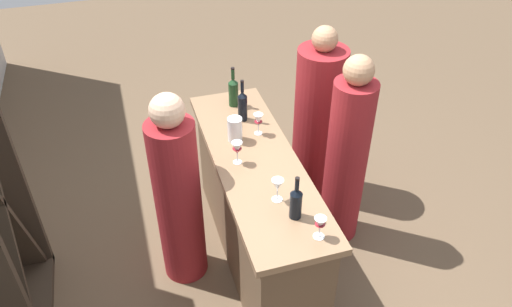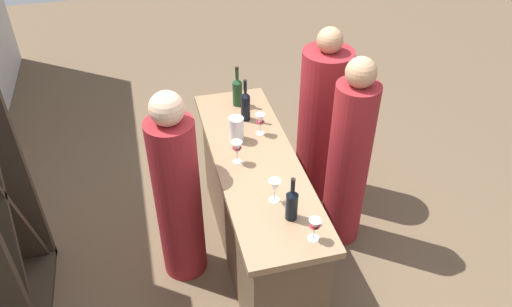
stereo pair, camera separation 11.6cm
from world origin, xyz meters
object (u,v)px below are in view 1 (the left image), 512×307
(wine_bottle_leftmost_near_black, at_px, (296,202))
(wine_bottle_second_left_near_black, at_px, (243,105))
(wine_glass_near_center, at_px, (258,120))
(person_center_guest, at_px, (347,159))
(person_left_guest, at_px, (318,121))
(person_right_guest, at_px, (178,198))
(wine_glass_far_left, at_px, (237,149))
(water_pitcher, at_px, (235,129))
(wine_bottle_center_olive_green, at_px, (233,91))
(wine_glass_near_left, at_px, (320,224))
(wine_glass_near_right, at_px, (278,186))

(wine_bottle_leftmost_near_black, relative_size, wine_bottle_second_left_near_black, 0.89)
(wine_bottle_leftmost_near_black, height_order, wine_glass_near_center, wine_bottle_leftmost_near_black)
(person_center_guest, bearing_deg, wine_bottle_leftmost_near_black, 45.44)
(person_left_guest, bearing_deg, wine_bottle_leftmost_near_black, 76.75)
(wine_glass_near_center, height_order, person_right_guest, person_right_guest)
(person_center_guest, bearing_deg, person_left_guest, -90.24)
(wine_glass_far_left, bearing_deg, water_pitcher, -11.68)
(wine_bottle_second_left_near_black, bearing_deg, wine_bottle_center_olive_green, 3.10)
(water_pitcher, bearing_deg, wine_bottle_second_left_near_black, -27.30)
(wine_bottle_leftmost_near_black, relative_size, wine_glass_far_left, 1.80)
(water_pitcher, bearing_deg, wine_glass_far_left, 168.32)
(wine_glass_far_left, bearing_deg, wine_bottle_leftmost_near_black, -162.18)
(wine_bottle_leftmost_near_black, relative_size, wine_bottle_center_olive_green, 0.91)
(wine_bottle_leftmost_near_black, bearing_deg, person_right_guest, 45.21)
(wine_glass_far_left, distance_m, person_right_guest, 0.53)
(wine_bottle_leftmost_near_black, height_order, water_pitcher, wine_bottle_leftmost_near_black)
(water_pitcher, bearing_deg, person_left_guest, -65.03)
(person_left_guest, bearing_deg, wine_glass_near_left, 82.52)
(water_pitcher, distance_m, person_left_guest, 0.94)
(wine_glass_near_left, distance_m, wine_glass_near_center, 1.06)
(wine_bottle_center_olive_green, bearing_deg, wine_glass_near_right, 178.67)
(person_center_guest, height_order, person_right_guest, person_center_guest)
(wine_glass_near_center, height_order, wine_glass_near_right, wine_glass_near_center)
(person_center_guest, bearing_deg, wine_glass_far_left, 4.14)
(water_pitcher, bearing_deg, wine_bottle_center_olive_green, -13.58)
(wine_glass_near_left, xyz_separation_m, wine_glass_near_right, (0.36, 0.12, 0.01))
(water_pitcher, relative_size, person_center_guest, 0.11)
(person_left_guest, bearing_deg, wine_bottle_center_olive_green, 8.66)
(wine_glass_near_left, bearing_deg, wine_bottle_second_left_near_black, 3.92)
(wine_bottle_leftmost_near_black, height_order, wine_glass_far_left, wine_bottle_leftmost_near_black)
(wine_bottle_leftmost_near_black, distance_m, person_left_guest, 1.43)
(water_pitcher, xyz_separation_m, person_right_guest, (-0.24, 0.47, -0.31))
(wine_glass_near_left, distance_m, wine_glass_near_right, 0.38)
(wine_bottle_second_left_near_black, xyz_separation_m, wine_glass_near_left, (-1.27, -0.09, -0.03))
(wine_glass_near_center, bearing_deg, wine_glass_near_right, 172.26)
(person_right_guest, bearing_deg, wine_bottle_center_olive_green, 30.45)
(wine_glass_near_left, bearing_deg, wine_glass_near_center, 1.60)
(wine_bottle_leftmost_near_black, distance_m, wine_glass_near_center, 0.87)
(person_center_guest, bearing_deg, water_pitcher, -13.74)
(wine_glass_near_left, bearing_deg, wine_glass_near_right, 19.26)
(wine_bottle_leftmost_near_black, height_order, wine_bottle_second_left_near_black, wine_bottle_second_left_near_black)
(wine_bottle_center_olive_green, xyz_separation_m, person_right_guest, (-0.69, 0.58, -0.34))
(wine_glass_near_right, xyz_separation_m, water_pitcher, (0.68, 0.08, -0.02))
(wine_bottle_center_olive_green, bearing_deg, wine_glass_far_left, 167.10)
(wine_glass_near_center, distance_m, wine_glass_near_right, 0.71)
(wine_glass_near_right, relative_size, person_right_guest, 0.10)
(person_center_guest, bearing_deg, wine_glass_near_center, -20.07)
(wine_bottle_second_left_near_black, relative_size, person_left_guest, 0.22)
(wine_bottle_center_olive_green, relative_size, person_center_guest, 0.21)
(wine_bottle_second_left_near_black, distance_m, water_pitcher, 0.27)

